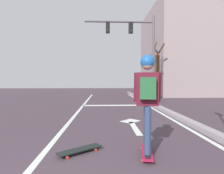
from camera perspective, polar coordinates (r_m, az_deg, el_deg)
The scene contains 12 objects.
lane_line_center at distance 7.01m, azimuth -11.64°, elevation -8.76°, with size 0.12×20.00×0.01m, color silver.
lane_line_curbside at distance 7.30m, azimuth 16.01°, elevation -8.36°, with size 0.12×20.00×0.01m, color silver.
stop_bar at distance 9.57m, azimuth 1.50°, elevation -5.80°, with size 3.54×0.40×0.01m, color silver.
lane_arrow_stem at distance 5.16m, azimuth 7.26°, elevation -12.69°, with size 0.16×1.40×0.01m, color silver.
lane_arrow_head at distance 5.97m, azimuth 5.83°, elevation -10.63°, with size 0.56×0.44×0.01m, color silver.
curb_strip at distance 7.37m, azimuth 17.87°, elevation -7.75°, with size 0.24×24.00×0.14m, color #A09298.
skateboard at distance 3.41m, azimuth 10.99°, elevation -19.54°, with size 0.32×0.79×0.08m.
skater at distance 3.16m, azimuth 11.14°, elevation -1.01°, with size 0.46×0.63×1.69m.
spare_skateboard at distance 3.50m, azimuth -10.13°, elevation -18.92°, with size 0.79×0.64×0.08m.
traffic_signal_mast at distance 11.38m, azimuth 7.48°, elevation 14.07°, with size 4.25×0.34×5.25m.
roadside_tree at distance 12.86m, azimuth 14.05°, elevation 3.97°, with size 1.03×0.99×4.06m.
building_block at distance 20.03m, azimuth 26.31°, elevation 9.70°, with size 10.21×8.24×8.09m, color #A18E8E.
Camera 1 is at (0.83, -0.80, 1.32)m, focal length 28.92 mm.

